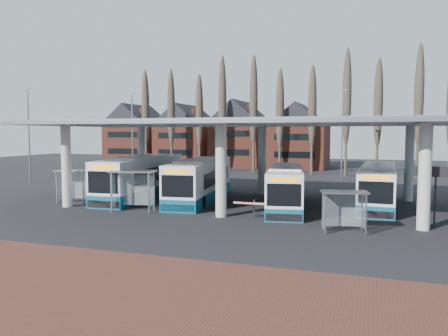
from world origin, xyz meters
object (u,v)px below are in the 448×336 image
(bus_1, at_px, (201,181))
(bus_0, at_px, (141,178))
(bus_3, at_px, (378,186))
(bus_2, at_px, (285,188))
(shelter_2, at_px, (344,202))
(shelter_1, at_px, (134,181))
(shelter_0, at_px, (75,179))

(bus_1, bearing_deg, bus_0, 173.40)
(bus_0, relative_size, bus_1, 1.04)
(bus_1, height_order, bus_3, bus_1)
(bus_2, height_order, shelter_2, bus_2)
(bus_2, bearing_deg, bus_3, 14.54)
(bus_3, distance_m, shelter_1, 17.88)
(bus_3, bearing_deg, bus_0, -173.02)
(shelter_2, bearing_deg, bus_2, 110.23)
(bus_0, bearing_deg, shelter_2, -30.24)
(shelter_0, bearing_deg, bus_2, 8.91)
(bus_3, bearing_deg, shelter_2, -98.66)
(shelter_0, xyz_separation_m, shelter_1, (6.09, -1.60, 0.21))
(bus_2, distance_m, bus_3, 7.02)
(bus_2, height_order, shelter_0, bus_2)
(bus_0, distance_m, bus_1, 5.40)
(bus_2, xyz_separation_m, shelter_1, (-9.71, -4.85, 0.63))
(bus_2, bearing_deg, shelter_2, -66.86)
(bus_3, distance_m, shelter_0, 23.04)
(shelter_0, bearing_deg, bus_3, 12.80)
(shelter_1, bearing_deg, bus_1, 56.31)
(shelter_2, bearing_deg, shelter_0, 156.84)
(bus_3, bearing_deg, shelter_1, -152.23)
(bus_1, relative_size, bus_3, 1.09)
(bus_0, xyz_separation_m, bus_3, (18.95, 1.64, -0.19))
(bus_1, xyz_separation_m, bus_3, (13.56, 1.61, -0.11))
(shelter_2, bearing_deg, bus_1, 131.96)
(shelter_0, bearing_deg, bus_1, 25.04)
(shelter_0, relative_size, shelter_1, 0.85)
(bus_3, height_order, shelter_1, bus_3)
(bus_1, bearing_deg, bus_3, -0.09)
(bus_1, xyz_separation_m, shelter_2, (11.70, -8.25, 0.09))
(bus_2, bearing_deg, shelter_1, -163.38)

